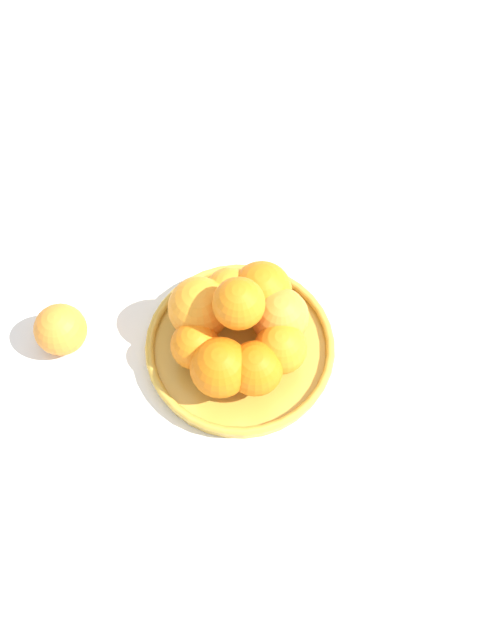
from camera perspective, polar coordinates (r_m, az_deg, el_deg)
ground_plane at (r=0.87m, az=0.00°, el=-2.84°), size 4.00×4.00×0.00m
fruit_bowl at (r=0.86m, az=0.00°, el=-2.45°), size 0.26×0.26×0.03m
orange_pile at (r=0.81m, az=0.02°, el=-0.38°), size 0.19×0.19×0.13m
stray_orange at (r=0.88m, az=-16.08°, el=-0.84°), size 0.07×0.07×0.07m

